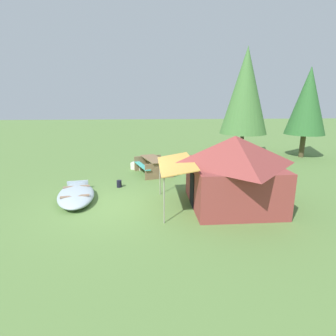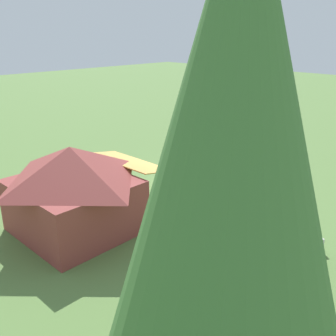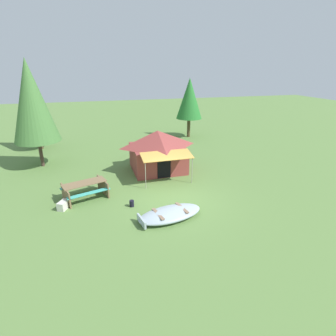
{
  "view_description": "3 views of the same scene",
  "coord_description": "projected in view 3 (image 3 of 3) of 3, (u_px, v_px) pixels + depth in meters",
  "views": [
    {
      "loc": [
        8.87,
        1.16,
        3.6
      ],
      "look_at": [
        -0.35,
        1.75,
        1.23
      ],
      "focal_mm": 29.15,
      "sensor_mm": 36.0,
      "label": 1
    },
    {
      "loc": [
        -8.36,
        8.93,
        5.26
      ],
      "look_at": [
        -0.59,
        1.04,
        1.27
      ],
      "focal_mm": 41.16,
      "sensor_mm": 36.0,
      "label": 2
    },
    {
      "loc": [
        -3.33,
        -10.76,
        5.88
      ],
      "look_at": [
        0.04,
        1.32,
        1.08
      ],
      "focal_mm": 28.45,
      "sensor_mm": 36.0,
      "label": 3
    }
  ],
  "objects": [
    {
      "name": "pine_tree_far_center",
      "position": [
        33.0,
        103.0,
        19.08
      ],
      "size": [
        2.36,
        2.36,
        5.44
      ],
      "color": "#4A3E27",
      "rests_on": "ground_plane"
    },
    {
      "name": "fuel_can",
      "position": [
        132.0,
        203.0,
        11.88
      ],
      "size": [
        0.25,
        0.25,
        0.29
      ],
      "primitive_type": "cylinder",
      "rotation": [
        0.0,
        0.0,
        3.37
      ],
      "color": "black",
      "rests_on": "ground_plane"
    },
    {
      "name": "beached_rowboat",
      "position": [
        170.0,
        214.0,
        10.95
      ],
      "size": [
        2.96,
        1.8,
        0.38
      ],
      "color": "#9BABB6",
      "rests_on": "ground_plane"
    },
    {
      "name": "canvas_cabin_tent",
      "position": [
        158.0,
        150.0,
        15.74
      ],
      "size": [
        3.27,
        4.06,
        2.42
      ],
      "color": "brown",
      "rests_on": "ground_plane"
    },
    {
      "name": "picnic_table",
      "position": [
        85.0,
        188.0,
        12.57
      ],
      "size": [
        2.33,
        1.98,
        0.78
      ],
      "color": "brown",
      "rests_on": "ground_plane"
    },
    {
      "name": "pine_tree_back_left",
      "position": [
        32.0,
        101.0,
        15.36
      ],
      "size": [
        2.66,
        2.66,
        6.37
      ],
      "color": "#45332B",
      "rests_on": "ground_plane"
    },
    {
      "name": "ground_plane",
      "position": [
        175.0,
        199.0,
        12.62
      ],
      "size": [
        80.0,
        80.0,
        0.0
      ],
      "primitive_type": "plane",
      "color": "#597D3D"
    },
    {
      "name": "pine_tree_back_right",
      "position": [
        189.0,
        99.0,
        22.54
      ],
      "size": [
        2.2,
        2.2,
        5.02
      ],
      "color": "#4A3C25",
      "rests_on": "ground_plane"
    },
    {
      "name": "cooler_box",
      "position": [
        63.0,
        205.0,
        11.67
      ],
      "size": [
        0.55,
        0.65,
        0.36
      ],
      "primitive_type": "cube",
      "rotation": [
        0.0,
        0.0,
        1.07
      ],
      "color": "silver",
      "rests_on": "ground_plane"
    }
  ]
}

